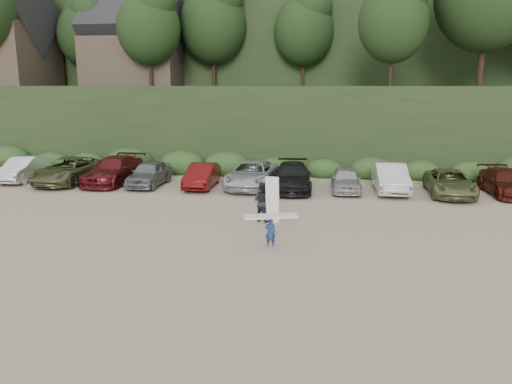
# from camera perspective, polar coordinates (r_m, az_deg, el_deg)

# --- Properties ---
(ground) EXTENTS (120.00, 120.00, 0.00)m
(ground) POSITION_cam_1_polar(r_m,az_deg,el_deg) (20.49, -5.54, -5.18)
(ground) COLOR tan
(ground) RESTS_ON ground
(hillside_backdrop) EXTENTS (90.00, 41.50, 28.00)m
(hillside_backdrop) POSITION_cam_1_polar(r_m,az_deg,el_deg) (55.38, 3.05, 17.47)
(hillside_backdrop) COLOR black
(hillside_backdrop) RESTS_ON ground
(parked_cars) EXTENTS (34.35, 6.17, 1.65)m
(parked_cars) POSITION_cam_1_polar(r_m,az_deg,el_deg) (30.17, -3.82, 1.98)
(parked_cars) COLOR #9B9A9E
(parked_cars) RESTS_ON ground
(child_surfer) EXTENTS (2.14, 1.10, 1.23)m
(child_surfer) POSITION_cam_1_polar(r_m,az_deg,el_deg) (19.08, 1.65, -3.81)
(child_surfer) COLOR navy
(child_surfer) RESTS_ON ground
(adult_surfer) EXTENTS (1.36, 1.02, 2.13)m
(adult_surfer) POSITION_cam_1_polar(r_m,az_deg,el_deg) (22.54, 0.83, -1.10)
(adult_surfer) COLOR black
(adult_surfer) RESTS_ON ground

